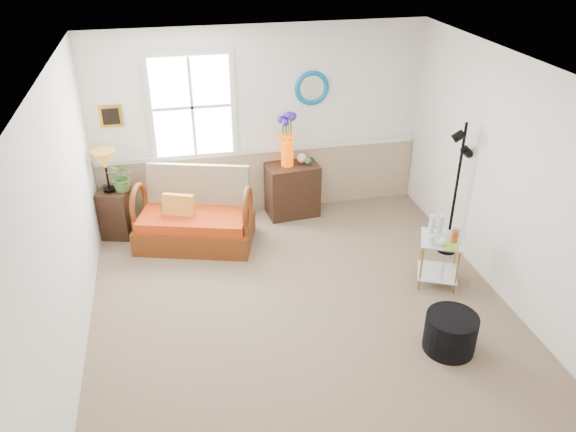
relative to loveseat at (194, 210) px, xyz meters
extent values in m
cube|color=#837157|center=(1.02, -1.75, -0.48)|extent=(4.50, 5.00, 0.01)
cube|color=white|center=(1.02, -1.75, 2.12)|extent=(4.50, 5.00, 0.01)
cube|color=silver|center=(1.02, 0.75, 0.82)|extent=(4.50, 0.01, 2.60)
cube|color=silver|center=(1.02, -4.25, 0.82)|extent=(4.50, 0.01, 2.60)
cube|color=silver|center=(-1.23, -1.75, 0.82)|extent=(0.01, 5.00, 2.60)
cube|color=silver|center=(3.27, -1.75, 0.82)|extent=(0.01, 5.00, 2.60)
cube|color=tan|center=(1.02, 0.73, -0.03)|extent=(4.46, 0.02, 0.90)
cube|color=silver|center=(1.02, 0.72, 0.44)|extent=(4.46, 0.04, 0.06)
cube|color=gold|center=(-0.90, 0.73, 1.07)|extent=(0.28, 0.03, 0.28)
torus|color=#0074AF|center=(1.72, 0.73, 1.27)|extent=(0.47, 0.07, 0.47)
imported|color=#3F6D30|center=(-0.85, 0.39, 0.33)|extent=(0.51, 0.52, 0.30)
cylinder|color=black|center=(2.30, -2.58, -0.28)|extent=(0.61, 0.61, 0.39)
camera|label=1|loc=(-0.18, -6.40, 3.38)|focal=35.00mm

